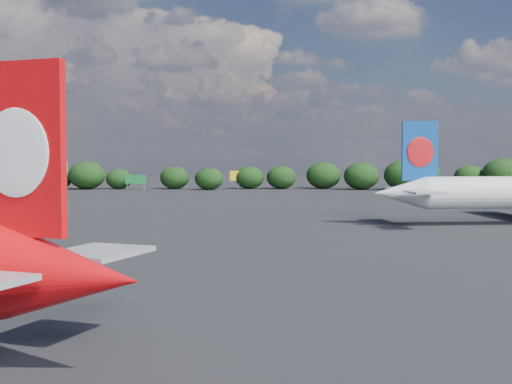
{
  "coord_description": "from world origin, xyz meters",
  "views": [
    {
      "loc": [
        15.63,
        -32.99,
        10.36
      ],
      "look_at": [
        16.0,
        12.0,
        8.0
      ],
      "focal_mm": 50.0,
      "sensor_mm": 36.0,
      "label": 1
    }
  ],
  "objects": [
    {
      "name": "ground",
      "position": [
        0.0,
        60.0,
        0.0
      ],
      "size": [
        500.0,
        500.0,
        0.0
      ],
      "primitive_type": "plane",
      "color": "black",
      "rests_on": "ground"
    },
    {
      "name": "highway_sign",
      "position": [
        -18.0,
        176.0,
        3.13
      ],
      "size": [
        6.0,
        0.3,
        4.5
      ],
      "color": "#156A2E",
      "rests_on": "ground"
    },
    {
      "name": "billboard_yellow",
      "position": [
        12.0,
        182.0,
        3.87
      ],
      "size": [
        5.0,
        0.3,
        5.5
      ],
      "color": "yellow",
      "rests_on": "ground"
    },
    {
      "name": "horizon_treeline",
      "position": [
        21.26,
        180.54,
        3.86
      ],
      "size": [
        202.09,
        17.0,
        9.29
      ],
      "color": "black",
      "rests_on": "ground"
    }
  ]
}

